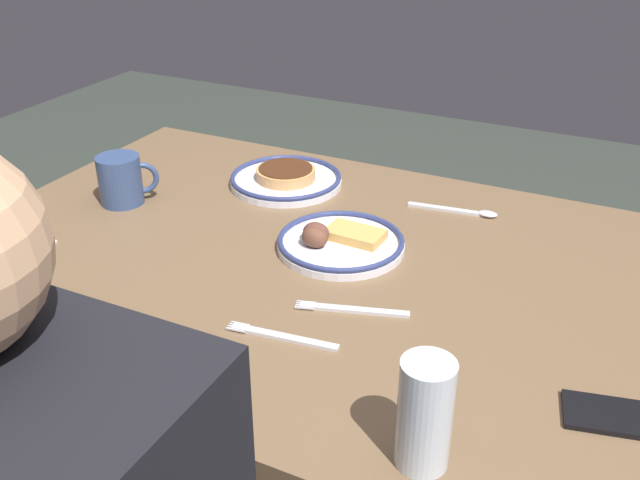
# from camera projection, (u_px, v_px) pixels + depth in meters

# --- Properties ---
(dining_table) EXTENTS (1.42, 0.95, 0.72)m
(dining_table) POSITION_uv_depth(u_px,v_px,m) (323.00, 305.00, 1.36)
(dining_table) COLOR brown
(dining_table) RESTS_ON ground_plane
(plate_near_main) EXTENTS (0.25, 0.25, 0.04)m
(plate_near_main) POSITION_uv_depth(u_px,v_px,m) (286.00, 178.00, 1.61)
(plate_near_main) COLOR white
(plate_near_main) RESTS_ON dining_table
(plate_center_pancakes) EXTENTS (0.24, 0.24, 0.05)m
(plate_center_pancakes) POSITION_uv_depth(u_px,v_px,m) (339.00, 241.00, 1.35)
(plate_center_pancakes) COLOR white
(plate_center_pancakes) RESTS_ON dining_table
(coffee_mug) EXTENTS (0.11, 0.10, 0.10)m
(coffee_mug) POSITION_uv_depth(u_px,v_px,m) (121.00, 179.00, 1.52)
(coffee_mug) COLOR #334772
(coffee_mug) RESTS_ON dining_table
(drinking_glass) EXTENTS (0.07, 0.07, 0.15)m
(drinking_glass) POSITION_uv_depth(u_px,v_px,m) (424.00, 419.00, 0.85)
(drinking_glass) COLOR silver
(drinking_glass) RESTS_ON dining_table
(cell_phone) EXTENTS (0.16, 0.10, 0.01)m
(cell_phone) POSITION_uv_depth(u_px,v_px,m) (620.00, 417.00, 0.95)
(cell_phone) COLOR black
(cell_phone) RESTS_ON dining_table
(paper_napkin) EXTENTS (0.15, 0.14, 0.00)m
(paper_napkin) POSITION_uv_depth(u_px,v_px,m) (0.00, 249.00, 1.35)
(paper_napkin) COLOR white
(paper_napkin) RESTS_ON dining_table
(fork_near) EXTENTS (0.18, 0.07, 0.01)m
(fork_near) POSITION_uv_depth(u_px,v_px,m) (351.00, 310.00, 1.17)
(fork_near) COLOR silver
(fork_near) RESTS_ON dining_table
(fork_far) EXTENTS (0.18, 0.04, 0.01)m
(fork_far) POSITION_uv_depth(u_px,v_px,m) (282.00, 337.00, 1.11)
(fork_far) COLOR silver
(fork_far) RESTS_ON dining_table
(tea_spoon) EXTENTS (0.18, 0.04, 0.01)m
(tea_spoon) POSITION_uv_depth(u_px,v_px,m) (465.00, 211.00, 1.49)
(tea_spoon) COLOR silver
(tea_spoon) RESTS_ON dining_table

